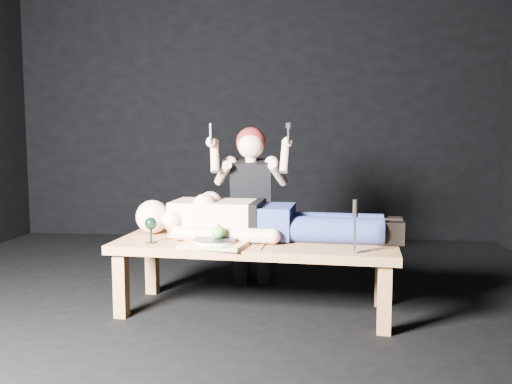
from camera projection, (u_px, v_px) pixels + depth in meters
The scene contains 13 objects.
ground at pixel (214, 311), 3.54m from camera, with size 5.00×5.00×0.00m, color black.
back_wall at pixel (254, 95), 5.85m from camera, with size 5.00×5.00×0.00m, color black.
table at pixel (255, 276), 3.52m from camera, with size 1.73×0.65×0.45m, color #A47046.
lying_man at pixel (267, 216), 3.58m from camera, with size 1.86×0.57×0.28m, color beige, non-canonical shape.
kneeling_woman at pixel (252, 205), 4.10m from camera, with size 0.63×0.71×1.19m, color black, non-canonical shape.
serving_tray at pixel (214, 244), 3.34m from camera, with size 0.38×0.27×0.02m, color tan.
plate at pixel (214, 241), 3.34m from camera, with size 0.25×0.25×0.02m, color white.
apple at pixel (218, 232), 3.34m from camera, with size 0.08×0.08×0.08m, color #4D9C30.
goblet at pixel (151, 230), 3.42m from camera, with size 0.08×0.08×0.16m, color black, non-canonical shape.
fork_flat at pixel (186, 245), 3.35m from camera, with size 0.02×0.18×0.01m, color #B2B2B7.
knife_flat at pixel (262, 247), 3.31m from camera, with size 0.02×0.18×0.01m, color #B2B2B7.
spoon_flat at pixel (252, 244), 3.38m from camera, with size 0.02×0.18×0.01m, color #B2B2B7.
carving_knife at pixel (355, 226), 3.13m from camera, with size 0.04×0.04×0.30m, color #B2B2B7, non-canonical shape.
Camera 1 is at (0.59, -3.40, 1.13)m, focal length 39.47 mm.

